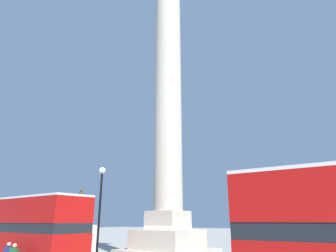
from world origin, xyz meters
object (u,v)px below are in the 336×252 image
monument_column (168,137)px  street_lamp (100,207)px  bus_a (22,228)px  equestrian_statue (77,236)px

monument_column → street_lamp: monument_column is taller
monument_column → bus_a: (-7.98, -5.18, -6.00)m
bus_a → equestrian_statue: equestrian_statue is taller
monument_column → equestrian_statue: size_ratio=4.00×
monument_column → bus_a: size_ratio=2.08×
street_lamp → bus_a: bearing=-148.5°
monument_column → bus_a: monument_column is taller
equestrian_statue → monument_column: bearing=18.7°
equestrian_statue → street_lamp: size_ratio=0.91×
monument_column → bus_a: bearing=-147.0°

